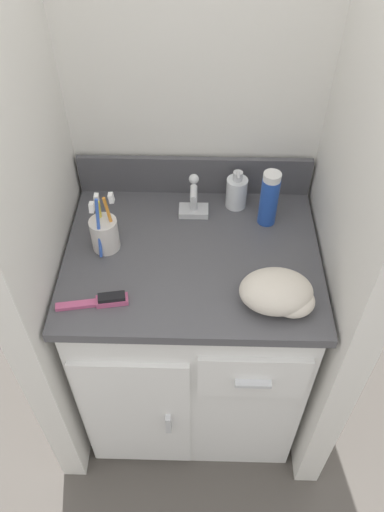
% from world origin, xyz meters
% --- Properties ---
extents(ground_plane, '(6.00, 6.00, 0.00)m').
position_xyz_m(ground_plane, '(0.00, 0.00, 0.00)').
color(ground_plane, '#4C4742').
extents(wall_back, '(0.91, 0.08, 2.20)m').
position_xyz_m(wall_back, '(0.00, 0.34, 1.10)').
color(wall_back, silver).
rests_on(wall_back, ground_plane).
extents(wall_left, '(0.08, 0.66, 2.20)m').
position_xyz_m(wall_left, '(-0.41, 0.00, 1.10)').
color(wall_left, silver).
rests_on(wall_left, ground_plane).
extents(wall_right, '(0.08, 0.66, 2.20)m').
position_xyz_m(wall_right, '(0.41, 0.00, 1.10)').
color(wall_right, silver).
rests_on(wall_right, ground_plane).
extents(vanity, '(0.73, 0.59, 0.82)m').
position_xyz_m(vanity, '(-0.00, -0.00, 0.43)').
color(vanity, white).
rests_on(vanity, ground_plane).
extents(backsplash, '(0.73, 0.02, 0.13)m').
position_xyz_m(backsplash, '(0.00, 0.28, 0.88)').
color(backsplash, '#4C4C51').
rests_on(backsplash, vanity).
extents(sink_faucet, '(0.09, 0.09, 0.14)m').
position_xyz_m(sink_faucet, '(0.00, 0.17, 0.87)').
color(sink_faucet, silver).
rests_on(sink_faucet, vanity).
extents(toothbrush_cup, '(0.08, 0.10, 0.20)m').
position_xyz_m(toothbrush_cup, '(-0.25, 0.02, 0.88)').
color(toothbrush_cup, silver).
rests_on(toothbrush_cup, vanity).
extents(soap_dispenser, '(0.06, 0.07, 0.13)m').
position_xyz_m(soap_dispenser, '(0.13, 0.21, 0.87)').
color(soap_dispenser, white).
rests_on(soap_dispenser, vanity).
extents(shaving_cream_can, '(0.05, 0.05, 0.18)m').
position_xyz_m(shaving_cream_can, '(0.22, 0.14, 0.91)').
color(shaving_cream_can, '#234CB2').
rests_on(shaving_cream_can, vanity).
extents(hairbrush, '(0.19, 0.06, 0.03)m').
position_xyz_m(hairbrush, '(-0.23, -0.19, 0.83)').
color(hairbrush, '#C1517F').
rests_on(hairbrush, vanity).
extents(hand_towel, '(0.19, 0.14, 0.10)m').
position_xyz_m(hand_towel, '(0.23, -0.18, 0.87)').
color(hand_towel, beige).
rests_on(hand_towel, vanity).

